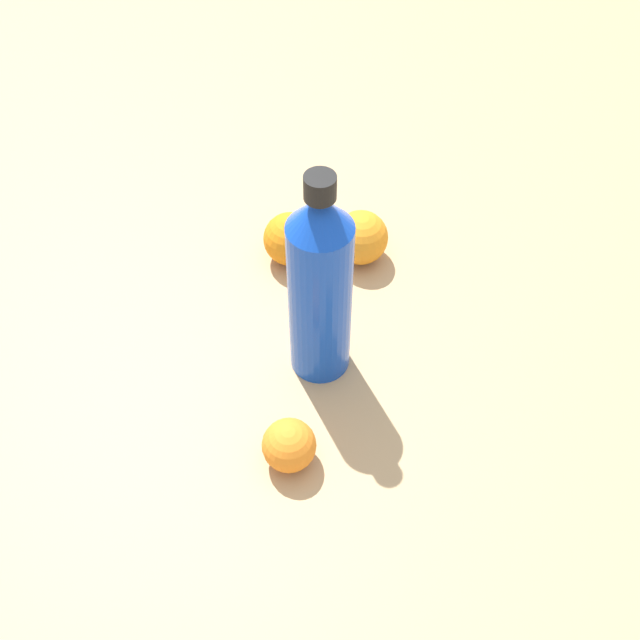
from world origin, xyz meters
name	(u,v)px	position (x,y,z in m)	size (l,w,h in m)	color
ground_plane	(336,371)	(0.00, 0.00, 0.00)	(2.40, 2.40, 0.00)	tan
water_bottle	(320,287)	(0.02, 0.02, 0.14)	(0.07, 0.07, 0.30)	blue
orange_0	(290,239)	(0.20, 0.06, 0.04)	(0.07, 0.07, 0.07)	orange
orange_1	(289,445)	(-0.13, 0.05, 0.03)	(0.06, 0.06, 0.06)	orange
orange_2	(361,237)	(0.20, -0.03, 0.04)	(0.08, 0.08, 0.08)	orange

